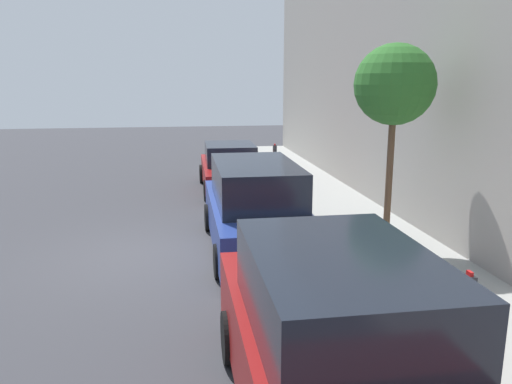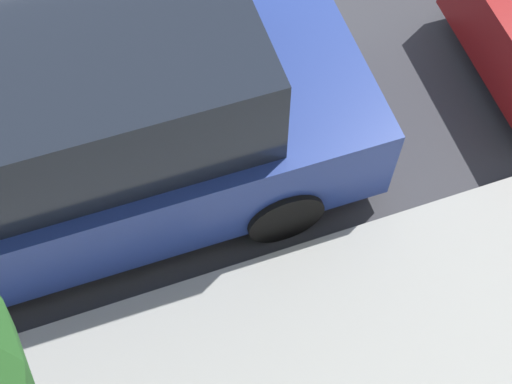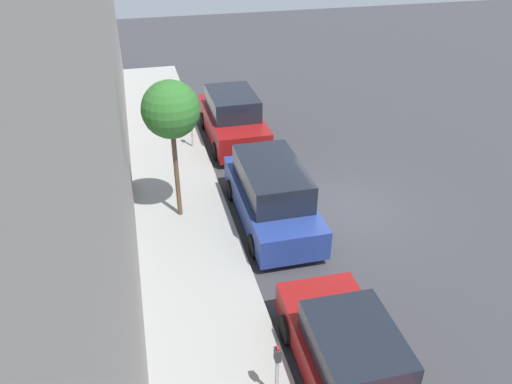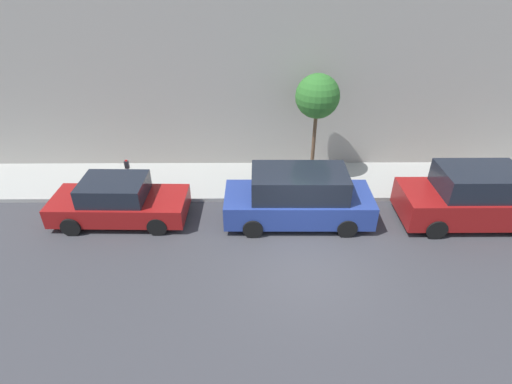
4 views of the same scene
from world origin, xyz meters
name	(u,v)px [view 1 (image 1 of 4)]	position (x,y,z in m)	size (l,w,h in m)	color
ground_plane	(146,255)	(0.00, 0.00, 0.00)	(60.00, 60.00, 0.00)	#38383D
sidewalk	(368,240)	(4.91, 0.00, 0.07)	(2.82, 32.00, 0.15)	#9E9E99
building_facade	(489,11)	(7.32, 0.00, 5.01)	(2.00, 32.00, 10.02)	gray
parked_suv_nearest	(338,350)	(2.28, -5.80, 0.93)	(2.08, 4.80, 1.98)	maroon
parked_minivan_second	(255,208)	(2.35, 0.06, 0.92)	(2.02, 4.92, 1.90)	navy
parked_sedan_third	(230,169)	(2.44, 6.10, 0.72)	(1.92, 4.53, 1.54)	maroon
parking_meter_near	(466,314)	(3.95, -5.34, 0.98)	(0.11, 0.15, 1.35)	#ADADB2
parking_meter_far	(275,159)	(3.95, 6.13, 0.99)	(0.11, 0.15, 1.37)	#ADADB2
street_tree	(395,86)	(4.98, -0.74, 3.49)	(1.59, 1.59, 4.16)	brown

